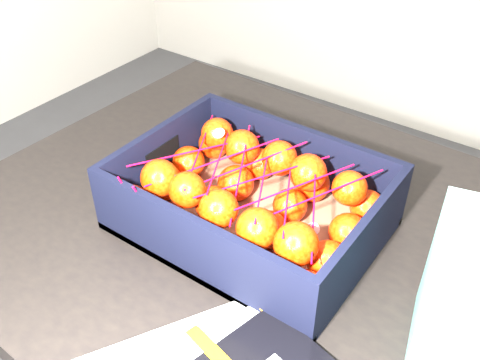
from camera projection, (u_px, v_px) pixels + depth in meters
The scene contains 5 objects.
table at pixel (313, 292), 0.89m from camera, with size 1.22×0.84×0.75m.
produce_crate at pixel (251, 208), 0.86m from camera, with size 0.39×0.29×0.12m.
clementine_heap at pixel (250, 197), 0.84m from camera, with size 0.37×0.27×0.11m.
mesh_net at pixel (243, 175), 0.82m from camera, with size 0.33×0.26×0.09m.
retail_carton at pixel (463, 291), 0.64m from camera, with size 0.09×0.13×0.19m, color white.
Camera 1 is at (0.47, -0.49, 1.34)m, focal length 40.61 mm.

